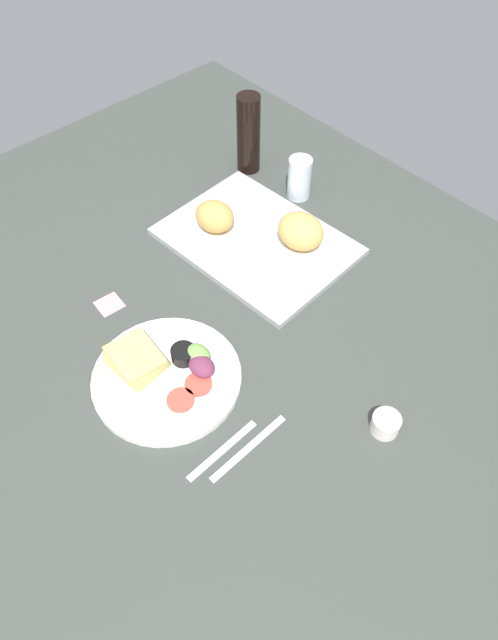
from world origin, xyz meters
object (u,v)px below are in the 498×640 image
at_px(espresso_cup, 385,424).
at_px(soda_bottle, 248,134).
at_px(sticky_note, 109,304).
at_px(drinking_glass, 299,178).
at_px(fork, 222,450).
at_px(bread_plate_far, 300,238).
at_px(plate_with_salad, 165,372).
at_px(knife, 249,448).
at_px(serving_tray, 257,241).
at_px(bread_plate_near, 215,221).

bearing_deg(espresso_cup, soda_bottle, 155.15).
relative_size(espresso_cup, sticky_note, 1.00).
height_order(drinking_glass, fork, drinking_glass).
xyz_separation_m(drinking_glass, sticky_note, (-0.02, -0.60, -0.06)).
bearing_deg(bread_plate_far, plate_with_salad, -81.67).
height_order(bread_plate_far, knife, bread_plate_far).
xyz_separation_m(soda_bottle, sticky_note, (0.16, -0.58, -0.11)).
bearing_deg(espresso_cup, knife, -123.60).
bearing_deg(espresso_cup, plate_with_salad, -148.20).
height_order(serving_tray, plate_with_salad, plate_with_salad).
distance_m(bread_plate_near, knife, 0.60).
distance_m(serving_tray, plate_with_salad, 0.44).
xyz_separation_m(bread_plate_far, drinking_glass, (-0.16, 0.16, 0.00)).
bearing_deg(sticky_note, bread_plate_far, 68.02).
distance_m(serving_tray, sticky_note, 0.39).
distance_m(bread_plate_far, espresso_cup, 0.51).
bearing_deg(drinking_glass, sticky_note, -91.88).
distance_m(plate_with_salad, espresso_cup, 0.45).
bearing_deg(serving_tray, plate_with_salad, -68.22).
bearing_deg(drinking_glass, plate_with_salad, -70.04).
height_order(serving_tray, sticky_note, serving_tray).
bearing_deg(bread_plate_far, espresso_cup, -26.51).
bearing_deg(soda_bottle, bread_plate_near, -59.44).
height_order(serving_tray, bread_plate_far, bread_plate_far).
xyz_separation_m(plate_with_salad, fork, (0.21, -0.02, -0.01)).
distance_m(soda_bottle, knife, 0.88).
relative_size(serving_tray, soda_bottle, 2.04).
distance_m(plate_with_salad, sticky_note, 0.25).
height_order(plate_with_salad, drinking_glass, drinking_glass).
relative_size(espresso_cup, knife, 0.29).
bearing_deg(bread_plate_far, fork, -60.63).
relative_size(plate_with_salad, fork, 1.81).
relative_size(soda_bottle, sticky_note, 3.94).
distance_m(bread_plate_near, soda_bottle, 0.29).
distance_m(bread_plate_far, plate_with_salad, 0.47).
relative_size(plate_with_salad, sticky_note, 5.50).
xyz_separation_m(serving_tray, sticky_note, (-0.08, -0.39, -0.01)).
xyz_separation_m(drinking_glass, espresso_cup, (0.61, -0.38, -0.04)).
relative_size(bread_plate_near, knife, 1.05).
height_order(bread_plate_far, espresso_cup, bread_plate_far).
bearing_deg(knife, espresso_cup, -35.05).
distance_m(bread_plate_near, sticky_note, 0.34).
xyz_separation_m(drinking_glass, knife, (0.46, -0.61, -0.05)).
relative_size(bread_plate_far, sticky_note, 3.62).
height_order(plate_with_salad, soda_bottle, soda_bottle).
bearing_deg(bread_plate_far, sticky_note, -111.98).
distance_m(drinking_glass, knife, 0.76).
bearing_deg(bread_plate_near, fork, -39.24).
height_order(serving_tray, soda_bottle, soda_bottle).
bearing_deg(drinking_glass, serving_tray, -73.69).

